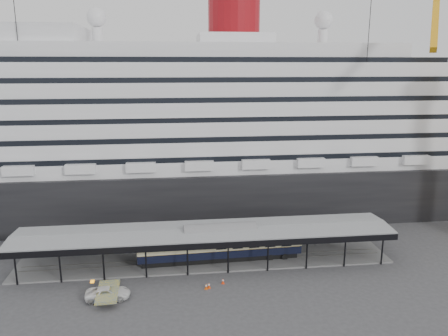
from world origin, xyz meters
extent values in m
plane|color=#38383B|center=(0.00, 0.00, 0.00)|extent=(200.00, 200.00, 0.00)
cube|color=black|center=(0.00, 32.00, 5.00)|extent=(130.00, 30.00, 10.00)
cylinder|color=maroon|center=(8.00, 32.00, 37.40)|extent=(10.00, 10.00, 9.00)
sphere|color=silver|center=(-18.00, 32.00, 37.70)|extent=(3.60, 3.60, 3.60)
sphere|color=silver|center=(26.00, 32.00, 37.70)|extent=(3.60, 3.60, 3.60)
cube|color=slate|center=(0.00, 5.00, 0.12)|extent=(56.00, 8.00, 0.24)
cube|color=slate|center=(0.00, 4.28, 0.28)|extent=(54.00, 0.08, 0.10)
cube|color=slate|center=(0.00, 5.72, 0.28)|extent=(54.00, 0.08, 0.10)
cube|color=black|center=(0.00, 0.50, 4.45)|extent=(56.00, 0.18, 0.90)
cube|color=black|center=(0.00, 9.50, 4.45)|extent=(56.00, 0.18, 0.90)
cube|color=slate|center=(0.00, 5.00, 5.18)|extent=(56.00, 9.00, 0.24)
cylinder|color=black|center=(-29.22, 21.75, 23.60)|extent=(0.12, 0.12, 47.21)
cube|color=orange|center=(39.13, 15.12, 39.20)|extent=(11.42, 18.78, 16.80)
cylinder|color=black|center=(30.26, 20.24, 23.60)|extent=(0.12, 0.12, 47.21)
imported|color=white|center=(-13.25, -4.28, 0.78)|extent=(5.67, 2.77, 1.55)
cube|color=black|center=(2.20, 5.00, 0.63)|extent=(23.59, 3.57, 0.78)
cube|color=black|center=(2.20, 5.00, 1.64)|extent=(24.73, 4.06, 1.23)
cube|color=beige|center=(2.20, 5.00, 2.98)|extent=(24.73, 4.10, 1.46)
cube|color=black|center=(2.20, 5.00, 3.93)|extent=(24.73, 4.06, 0.45)
cube|color=#E8440C|center=(-0.22, -3.14, 0.02)|extent=(0.43, 0.43, 0.03)
cone|color=#E8440C|center=(-0.22, -3.14, 0.43)|extent=(0.36, 0.36, 0.81)
cylinder|color=white|center=(-0.22, -3.14, 0.50)|extent=(0.26, 0.26, 0.16)
cube|color=#D6510B|center=(-0.62, -3.34, 0.02)|extent=(0.52, 0.52, 0.03)
cone|color=#D6510B|center=(-0.62, -3.34, 0.42)|extent=(0.44, 0.44, 0.80)
cylinder|color=white|center=(-0.62, -3.34, 0.50)|extent=(0.25, 0.25, 0.15)
cube|color=red|center=(1.79, -2.14, 0.02)|extent=(0.50, 0.50, 0.03)
cone|color=red|center=(1.79, -2.14, 0.41)|extent=(0.42, 0.42, 0.77)
cylinder|color=white|center=(1.79, -2.14, 0.48)|extent=(0.25, 0.25, 0.15)
camera|label=1|loc=(-4.59, -56.03, 29.17)|focal=35.00mm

